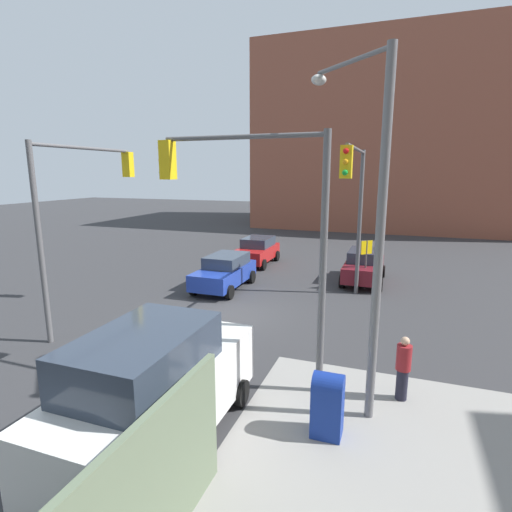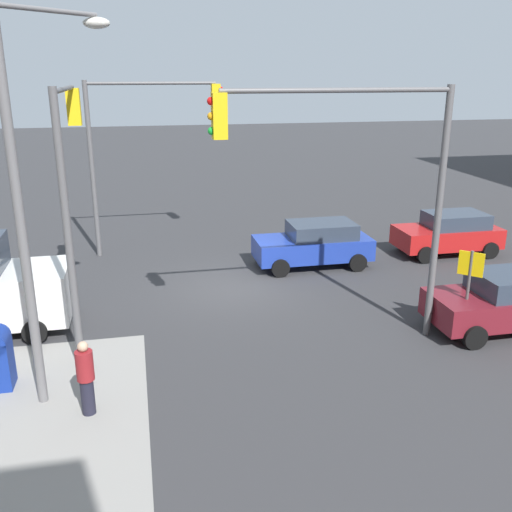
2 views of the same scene
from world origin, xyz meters
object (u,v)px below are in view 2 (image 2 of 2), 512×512
Objects in this scene: traffic_signal_nw_corner at (357,165)px; traffic_signal_ne_corner at (70,167)px; pedestrian_crossing at (86,377)px; street_lamp_corner at (32,183)px; sedan_blue at (315,244)px; traffic_signal_se_corner at (142,134)px; sedan_maroon at (507,300)px; hatchback_red at (449,233)px.

traffic_signal_nw_corner is 1.00× the size of traffic_signal_ne_corner.
pedestrian_crossing is at bearing 17.28° from traffic_signal_nw_corner.
street_lamp_corner is 1.92× the size of sedan_blue.
traffic_signal_se_corner is 3.94× the size of pedestrian_crossing.
traffic_signal_ne_corner is 0.81× the size of street_lamp_corner.
pedestrian_crossing reaches higher than sedan_maroon.
traffic_signal_nw_corner is 1.56× the size of sedan_blue.
pedestrian_crossing reaches higher than hatchback_red.
traffic_signal_se_corner is 13.61m from sedan_maroon.
hatchback_red is (-6.55, -6.43, -3.81)m from traffic_signal_nw_corner.
traffic_signal_se_corner is at bearing -44.30° from sedan_maroon.
sedan_maroon is (2.03, 6.56, 0.00)m from hatchback_red.
hatchback_red is (-11.38, 2.57, -3.76)m from traffic_signal_se_corner.
traffic_signal_ne_corner is 9.67m from sedan_blue.
street_lamp_corner is at bearing 4.40° from sedan_maroon.
traffic_signal_nw_corner is 1.00× the size of traffic_signal_se_corner.
traffic_signal_se_corner is 1.58× the size of sedan_maroon.
traffic_signal_nw_corner is at bearing -171.80° from street_lamp_corner.
traffic_signal_nw_corner is 9.94m from hatchback_red.
traffic_signal_ne_corner is (6.73, -1.70, -0.08)m from traffic_signal_nw_corner.
street_lamp_corner is 2.04× the size of hatchback_red.
traffic_signal_nw_corner is at bearing 80.54° from sedan_blue.
traffic_signal_ne_corner is at bearing -14.20° from traffic_signal_nw_corner.
traffic_signal_se_corner reaches higher than sedan_blue.
hatchback_red is (-13.72, -7.46, -3.86)m from street_lamp_corner.
traffic_signal_se_corner is at bearing -104.57° from traffic_signal_ne_corner.
street_lamp_corner is (7.17, 1.03, 0.04)m from traffic_signal_nw_corner.
traffic_signal_ne_corner is at bearing 19.60° from hatchback_red.
hatchback_red is (-13.28, -4.73, -3.73)m from traffic_signal_ne_corner.
sedan_blue is (-5.85, 2.88, -3.76)m from traffic_signal_se_corner.
traffic_signal_nw_corner is 1.58× the size of sedan_maroon.
street_lamp_corner reaches higher than traffic_signal_se_corner.
sedan_maroon is at bearing 6.75° from pedestrian_crossing.
traffic_signal_nw_corner reaches higher than sedan_blue.
hatchback_red is at bearing -151.46° from street_lamp_corner.
traffic_signal_ne_corner is 1.58× the size of sedan_maroon.
sedan_maroon is at bearing -175.60° from street_lamp_corner.
sedan_maroon is at bearing 135.70° from traffic_signal_se_corner.
pedestrian_crossing is at bearing 33.00° from hatchback_red.
sedan_blue is (-7.75, -4.41, -3.73)m from traffic_signal_ne_corner.
pedestrian_crossing reaches higher than sedan_blue.
traffic_signal_se_corner is (4.83, -9.00, -0.05)m from traffic_signal_nw_corner.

